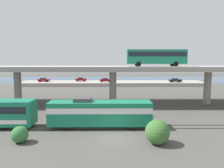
% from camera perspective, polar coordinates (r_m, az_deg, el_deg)
% --- Properties ---
extents(ground_plane, '(260.00, 260.00, 0.00)m').
position_cam_1_polar(ground_plane, '(26.00, 0.72, -14.54)').
color(ground_plane, '#4C4944').
extents(rail_strip_near, '(110.00, 0.12, 0.12)m').
position_cam_1_polar(rail_strip_near, '(29.05, 0.59, -12.12)').
color(rail_strip_near, '#59544C').
rests_on(rail_strip_near, ground_plane).
extents(rail_strip_far, '(110.00, 0.12, 0.12)m').
position_cam_1_polar(rail_strip_far, '(30.44, 0.55, -11.25)').
color(rail_strip_far, '#59544C').
rests_on(rail_strip_far, ground_plane).
extents(train_locomotive, '(15.08, 3.04, 4.18)m').
position_cam_1_polar(train_locomotive, '(29.16, -1.89, -7.69)').
color(train_locomotive, '#197A56').
rests_on(train_locomotive, ground_plane).
extents(highway_overpass, '(96.00, 11.44, 8.13)m').
position_cam_1_polar(highway_overpass, '(44.31, 0.24, 3.91)').
color(highway_overpass, '#9E998E').
rests_on(highway_overpass, ground_plane).
extents(transit_bus_on_overpass, '(12.00, 2.68, 3.40)m').
position_cam_1_polar(transit_bus_on_overpass, '(43.66, 11.99, 7.46)').
color(transit_bus_on_overpass, '#197A56').
rests_on(transit_bus_on_overpass, highway_overpass).
extents(pier_parking_lot, '(69.90, 11.24, 1.27)m').
position_cam_1_polar(pier_parking_lot, '(79.74, -0.02, 0.20)').
color(pier_parking_lot, '#9E998E').
rests_on(pier_parking_lot, ground_plane).
extents(parked_car_0, '(4.58, 1.87, 1.50)m').
position_cam_1_polar(parked_car_0, '(78.61, -1.76, 1.14)').
color(parked_car_0, maroon).
rests_on(parked_car_0, pier_parking_lot).
extents(parked_car_1, '(4.18, 1.89, 1.50)m').
position_cam_1_polar(parked_car_1, '(82.27, -8.53, 1.30)').
color(parked_car_1, maroon).
rests_on(parked_car_1, pier_parking_lot).
extents(parked_car_2, '(4.57, 1.96, 1.50)m').
position_cam_1_polar(parked_car_2, '(81.29, 16.93, 1.03)').
color(parked_car_2, black).
rests_on(parked_car_2, pier_parking_lot).
extents(parked_car_3, '(4.12, 2.00, 1.50)m').
position_cam_1_polar(parked_car_3, '(83.51, -18.25, 1.13)').
color(parked_car_3, maroon).
rests_on(parked_car_3, pier_parking_lot).
extents(harbor_water, '(140.00, 36.00, 0.01)m').
position_cam_1_polar(harbor_water, '(102.69, -0.10, 1.24)').
color(harbor_water, '#2D5170').
rests_on(harbor_water, ground_plane).
extents(shrub_left, '(1.91, 1.91, 1.91)m').
position_cam_1_polar(shrub_left, '(26.44, -23.99, -12.55)').
color(shrub_left, '#306E36').
rests_on(shrub_left, ground_plane).
extents(shrub_right, '(2.75, 2.75, 2.75)m').
position_cam_1_polar(shrub_right, '(24.29, 12.35, -12.77)').
color(shrub_right, '#39672D').
rests_on(shrub_right, ground_plane).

